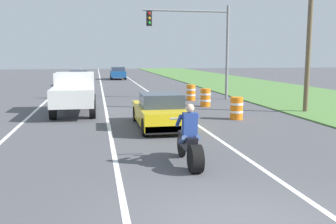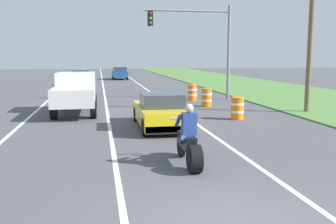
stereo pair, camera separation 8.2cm
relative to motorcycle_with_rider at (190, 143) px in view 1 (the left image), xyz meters
name	(u,v)px [view 1 (the left image)]	position (x,y,z in m)	size (l,w,h in m)	color
lane_stripe_left_solid	(48,100)	(-5.47, 16.26, -0.59)	(0.14, 120.00, 0.01)	white
lane_stripe_right_solid	(157,98)	(1.73, 16.26, -0.59)	(0.14, 120.00, 0.01)	white
lane_stripe_centre_dashed	(104,99)	(-1.87, 16.26, -0.59)	(0.14, 120.00, 0.01)	white
grass_verge_right	(294,94)	(11.85, 16.26, -0.56)	(10.00, 120.00, 0.06)	#517F3D
motorcycle_with_rider	(190,143)	(0.00, 0.00, 0.00)	(0.70, 2.21, 1.62)	black
sports_car_yellow	(161,112)	(0.15, 5.42, 0.04)	(1.84, 4.30, 1.37)	yellow
pickup_truck_left_lane_white	(74,91)	(-3.40, 9.80, 0.51)	(2.02, 4.80, 1.98)	silver
traffic_light_mast_near	(201,36)	(4.27, 14.47, 3.47)	(5.57, 0.34, 6.00)	gray
utility_pole_roadside	(309,36)	(8.01, 8.12, 3.21)	(0.24, 0.24, 7.61)	brown
construction_barrel_nearest	(237,108)	(3.82, 6.72, -0.09)	(0.58, 0.58, 1.00)	orange
construction_barrel_mid	(205,98)	(3.68, 11.22, -0.09)	(0.58, 0.58, 1.00)	orange
construction_barrel_far	(191,93)	(3.60, 14.26, -0.09)	(0.58, 0.58, 1.00)	orange
distant_car_far_ahead	(79,78)	(-3.94, 28.07, 0.18)	(1.80, 4.00, 1.50)	#B2B2B7
distant_car_further_ahead	(118,73)	(0.27, 37.40, 0.18)	(1.80, 4.00, 1.50)	#194C8C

